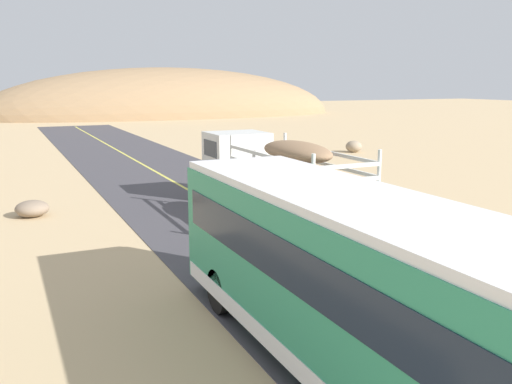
# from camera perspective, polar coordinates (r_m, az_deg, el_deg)

# --- Properties ---
(ground_plane) EXTENTS (240.00, 240.00, 0.00)m
(ground_plane) POSITION_cam_1_polar(r_m,az_deg,el_deg) (12.10, 20.32, -14.39)
(ground_plane) COLOR tan
(road_surface) EXTENTS (8.00, 120.00, 0.02)m
(road_surface) POSITION_cam_1_polar(r_m,az_deg,el_deg) (12.10, 20.32, -14.35)
(road_surface) COLOR #423F44
(road_surface) RESTS_ON ground
(road_centre_line) EXTENTS (0.16, 117.60, 0.00)m
(road_centre_line) POSITION_cam_1_polar(r_m,az_deg,el_deg) (12.09, 20.32, -14.29)
(road_centre_line) COLOR #D8CC4C
(road_centre_line) RESTS_ON road_surface
(livestock_truck) EXTENTS (2.53, 9.70, 3.02)m
(livestock_truck) POSITION_cam_1_polar(r_m,az_deg,el_deg) (22.55, 0.18, 2.87)
(livestock_truck) COLOR silver
(livestock_truck) RESTS_ON road_surface
(bus) EXTENTS (2.54, 10.00, 3.21)m
(bus) POSITION_cam_1_polar(r_m,az_deg,el_deg) (9.91, 9.28, -8.65)
(bus) COLOR #2D8C66
(bus) RESTS_ON road_surface
(boulder_near_shoulder) EXTENTS (1.25, 1.24, 0.63)m
(boulder_near_shoulder) POSITION_cam_1_polar(r_m,az_deg,el_deg) (22.91, -22.05, -1.59)
(boulder_near_shoulder) COLOR #84705B
(boulder_near_shoulder) RESTS_ON ground
(boulder_mid_field) EXTENTS (1.17, 0.98, 0.58)m
(boulder_mid_field) POSITION_cam_1_polar(r_m,az_deg,el_deg) (43.46, -0.62, 4.96)
(boulder_mid_field) COLOR #84705B
(boulder_mid_field) RESTS_ON ground
(boulder_far_horizon) EXTENTS (1.17, 1.19, 0.85)m
(boulder_far_horizon) POSITION_cam_1_polar(r_m,az_deg,el_deg) (41.28, 10.02, 4.64)
(boulder_far_horizon) COLOR gray
(boulder_far_horizon) RESTS_ON ground
(distant_hill) EXTENTS (54.07, 19.78, 14.29)m
(distant_hill) POSITION_cam_1_polar(r_m,az_deg,el_deg) (85.20, -9.01, 7.75)
(distant_hill) COLOR #957553
(distant_hill) RESTS_ON ground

